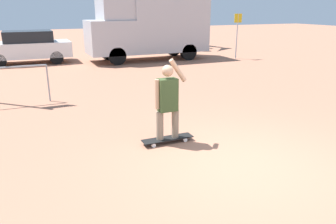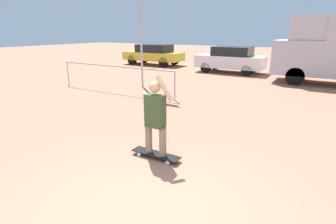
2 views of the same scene
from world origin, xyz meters
The scene contains 6 objects.
ground_plane centered at (0.00, 0.00, 0.00)m, with size 80.00×80.00×0.00m, color #A36B51.
skateboard centered at (-0.78, 1.45, 0.08)m, with size 1.04×0.26×0.10m.
person_skateboarder centered at (-0.78, 1.45, 0.92)m, with size 0.65×0.22×1.58m.
camper_van centered at (2.79, 11.87, 1.69)m, with size 6.04×2.11×3.11m.
parked_car_white centered at (-3.00, 13.13, 0.80)m, with size 3.96×1.82×1.54m.
street_sign centered at (7.03, 10.36, 1.48)m, with size 0.44×0.06×2.29m.
Camera 1 is at (-3.20, -4.09, 2.58)m, focal length 35.00 mm.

